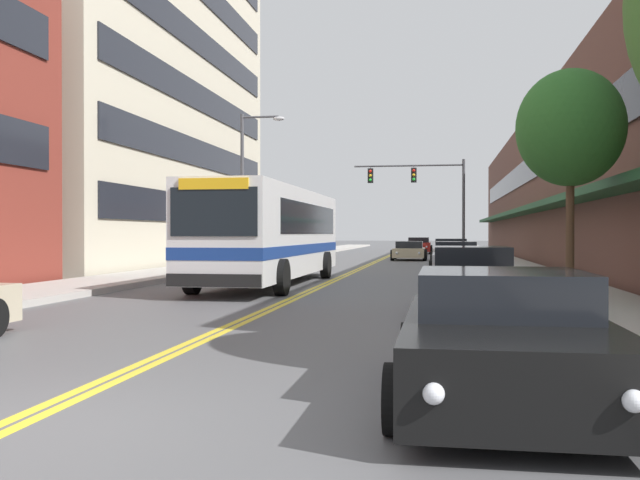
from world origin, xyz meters
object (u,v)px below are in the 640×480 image
car_white_parked_right_far (451,253)px  car_silver_parked_right_end (456,259)px  car_black_parked_right_foreground (503,340)px  city_bus (273,231)px  street_lamp_left_far (248,177)px  fire_hydrant (565,295)px  street_tree_right_mid (570,128)px  car_beige_moving_second (409,251)px  car_red_moving_lead (419,246)px  traffic_signal_mast (425,188)px  car_charcoal_parked_right_mid (472,284)px

car_white_parked_right_far → car_silver_parked_right_end: 9.05m
car_black_parked_right_foreground → city_bus: bearing=111.2°
car_silver_parked_right_end → car_white_parked_right_far: bearing=90.4°
car_black_parked_right_foreground → street_lamp_left_far: (-9.36, 24.58, 3.70)m
car_white_parked_right_far → fire_hydrant: 25.46m
street_tree_right_mid → city_bus: bearing=145.2°
street_lamp_left_far → fire_hydrant: size_ratio=9.00×
car_silver_parked_right_end → car_beige_moving_second: bearing=99.2°
car_white_parked_right_far → car_red_moving_lead: car_white_parked_right_far is taller
street_lamp_left_far → car_beige_moving_second: bearing=62.9°
street_lamp_left_far → car_silver_parked_right_end: bearing=-13.7°
car_silver_parked_right_end → traffic_signal_mast: traffic_signal_mast is taller
car_beige_moving_second → street_tree_right_mid: (4.86, -28.11, 3.55)m
street_lamp_left_far → fire_hydrant: bearing=-59.6°
car_beige_moving_second → street_lamp_left_far: street_lamp_left_far is taller
car_beige_moving_second → traffic_signal_mast: size_ratio=0.61×
car_white_parked_right_far → car_beige_moving_second: (-2.48, 6.62, -0.10)m
car_red_moving_lead → car_charcoal_parked_right_mid: bearing=-87.0°
car_black_parked_right_foreground → traffic_signal_mast: (-1.55, 37.70, 3.91)m
car_silver_parked_right_end → traffic_signal_mast: bearing=95.8°
car_black_parked_right_foreground → car_beige_moving_second: car_black_parked_right_foreground is taller
street_tree_right_mid → car_silver_parked_right_end: bearing=100.6°
city_bus → car_silver_parked_right_end: city_bus is taller
city_bus → car_white_parked_right_far: (6.08, 15.61, -1.10)m
car_silver_parked_right_end → street_tree_right_mid: bearing=-79.4°
car_beige_moving_second → street_tree_right_mid: 28.74m
fire_hydrant → car_beige_moving_second: bearing=97.3°
traffic_signal_mast → car_white_parked_right_far: bearing=-76.6°
car_red_moving_lead → street_tree_right_mid: street_tree_right_mid is taller
city_bus → car_silver_parked_right_end: bearing=46.9°
car_white_parked_right_far → car_beige_moving_second: size_ratio=1.14×
car_black_parked_right_foreground → car_red_moving_lead: 52.56m
fire_hydrant → traffic_signal_mast: bearing=95.6°
car_black_parked_right_foreground → street_tree_right_mid: 10.72m
car_black_parked_right_foreground → car_white_parked_right_far: car_white_parked_right_far is taller
fire_hydrant → city_bus: bearing=128.2°
car_white_parked_right_far → car_beige_moving_second: bearing=110.5°
city_bus → fire_hydrant: 12.51m
car_beige_moving_second → car_charcoal_parked_right_mid: bearing=-85.2°
car_white_parked_right_far → car_silver_parked_right_end: size_ratio=0.99×
traffic_signal_mast → street_tree_right_mid: size_ratio=1.30×
car_red_moving_lead → street_lamp_left_far: 29.03m
city_bus → street_lamp_left_far: 9.77m
city_bus → fire_hydrant: (7.70, -9.79, -1.18)m
city_bus → street_lamp_left_far: (-3.25, 8.85, 2.55)m
city_bus → car_charcoal_parked_right_mid: size_ratio=2.70×
car_silver_parked_right_end → traffic_signal_mast: 15.98m
car_black_parked_right_foreground → car_silver_parked_right_end: size_ratio=0.93×
traffic_signal_mast → street_lamp_left_far: size_ratio=0.96×
car_silver_parked_right_end → street_tree_right_mid: size_ratio=0.92×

